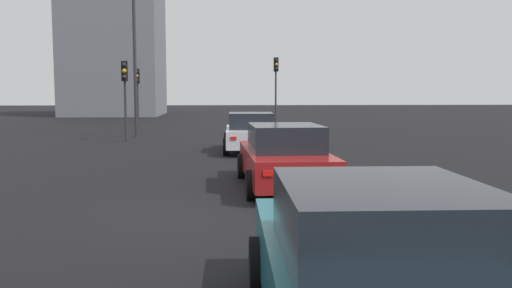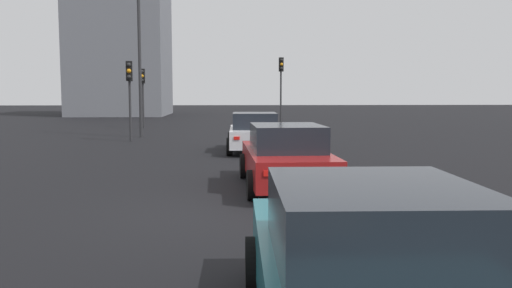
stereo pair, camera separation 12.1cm
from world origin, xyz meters
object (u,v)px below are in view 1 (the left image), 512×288
car_red_left_second (284,157)px  traffic_light_near_right (137,85)px  car_white_left_lead (251,133)px  street_lamp_kerbside (134,36)px  car_teal_left_third (376,270)px  traffic_light_far_left (276,77)px  traffic_light_near_left (125,84)px

car_red_left_second → traffic_light_near_right: (20.78, 6.70, 1.92)m
car_white_left_lead → traffic_light_near_right: size_ratio=1.14×
car_red_left_second → traffic_light_near_right: size_ratio=1.29×
street_lamp_kerbside → car_white_left_lead: bearing=-141.1°
car_teal_left_third → traffic_light_far_left: (30.07, -2.11, 2.46)m
street_lamp_kerbside → car_red_left_second: bearing=-158.0°
car_white_left_lead → car_red_left_second: (-7.63, -0.40, 0.01)m
car_teal_left_third → street_lamp_kerbside: street_lamp_kerbside is taller
car_white_left_lead → traffic_light_far_left: 14.84m
car_teal_left_third → traffic_light_far_left: size_ratio=1.00×
car_red_left_second → traffic_light_far_left: (22.06, -1.99, 2.47)m
traffic_light_near_right → car_white_left_lead: bearing=27.8°
car_teal_left_third → traffic_light_near_right: size_ratio=1.21×
traffic_light_near_left → street_lamp_kerbside: (2.30, -0.10, 2.33)m
traffic_light_near_left → traffic_light_far_left: traffic_light_far_left is taller
car_red_left_second → street_lamp_kerbside: size_ratio=0.55×
traffic_light_near_right → traffic_light_far_left: traffic_light_far_left is taller
car_red_left_second → traffic_light_far_left: traffic_light_far_left is taller
traffic_light_near_right → car_red_left_second: bearing=20.1°
traffic_light_far_left → street_lamp_kerbside: size_ratio=0.52×
car_teal_left_third → street_lamp_kerbside: (22.29, 5.64, 4.22)m
car_white_left_lead → traffic_light_far_left: bearing=-8.5°
car_red_left_second → traffic_light_near_right: bearing=16.0°
car_white_left_lead → car_red_left_second: bearing=-176.1°
car_red_left_second → traffic_light_near_right: traffic_light_near_right is taller
car_teal_left_third → street_lamp_kerbside: bearing=15.1°
traffic_light_far_left → traffic_light_near_left: bearing=-45.8°
traffic_light_near_right → street_lamp_kerbside: bearing=10.4°
car_white_left_lead → traffic_light_near_right: bearing=26.5°
traffic_light_near_left → car_red_left_second: bearing=20.0°
car_red_left_second → traffic_light_near_left: size_ratio=1.30×
traffic_light_near_left → street_lamp_kerbside: 3.27m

